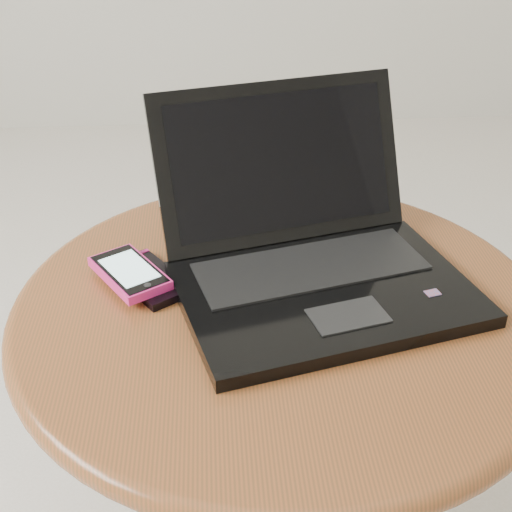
{
  "coord_description": "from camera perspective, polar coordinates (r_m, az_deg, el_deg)",
  "views": [
    {
      "loc": [
        -0.18,
        -0.6,
        0.97
      ],
      "look_at": [
        -0.13,
        0.07,
        0.56
      ],
      "focal_mm": 48.95,
      "sensor_mm": 36.0,
      "label": 1
    }
  ],
  "objects": [
    {
      "name": "laptop",
      "position": [
        0.83,
        4.57,
        0.28
      ],
      "size": [
        0.39,
        0.38,
        0.2
      ],
      "color": "black",
      "rests_on": "table"
    },
    {
      "name": "phone_black",
      "position": [
        0.85,
        -8.7,
        -1.83
      ],
      "size": [
        0.11,
        0.13,
        0.01
      ],
      "color": "black",
      "rests_on": "table"
    },
    {
      "name": "phone_pink",
      "position": [
        0.84,
        -10.3,
        -1.35
      ],
      "size": [
        0.11,
        0.12,
        0.01
      ],
      "color": "#EE2681",
      "rests_on": "phone_black"
    },
    {
      "name": "table",
      "position": [
        0.89,
        1.93,
        -9.04
      ],
      "size": [
        0.63,
        0.63,
        0.5
      ],
      "color": "#573212",
      "rests_on": "ground"
    }
  ]
}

